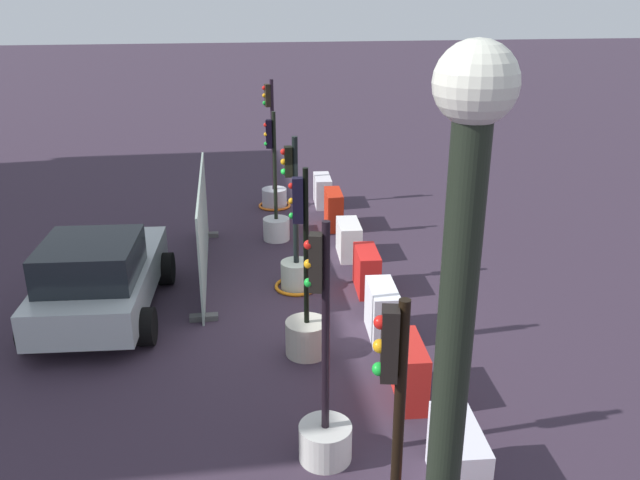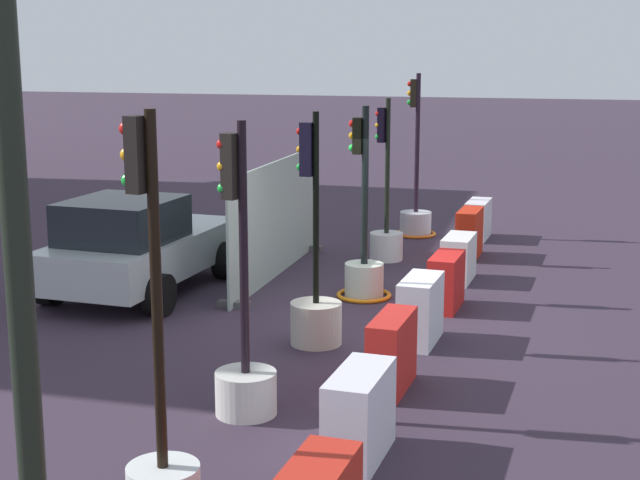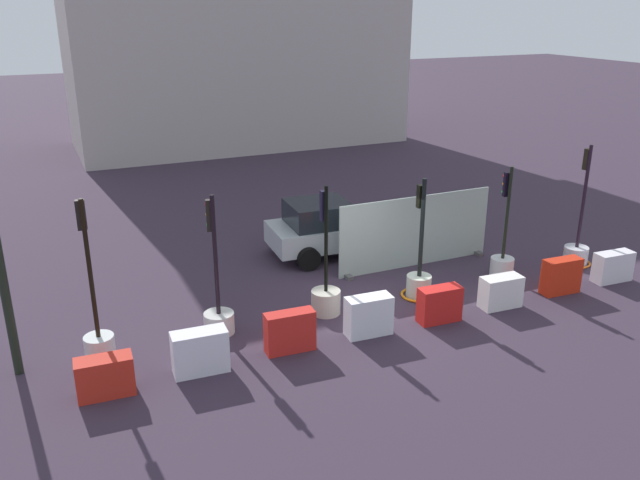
{
  "view_description": "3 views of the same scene",
  "coord_description": "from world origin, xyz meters",
  "views": [
    {
      "loc": [
        -10.5,
        1.16,
        5.56
      ],
      "look_at": [
        0.25,
        -0.38,
        1.35
      ],
      "focal_mm": 37.15,
      "sensor_mm": 36.0,
      "label": 1
    },
    {
      "loc": [
        -12.82,
        -3.13,
        3.9
      ],
      "look_at": [
        -1.9,
        -0.17,
        1.55
      ],
      "focal_mm": 52.8,
      "sensor_mm": 36.0,
      "label": 2
    },
    {
      "loc": [
        -7.07,
        -12.5,
        6.88
      ],
      "look_at": [
        -1.11,
        0.73,
        1.57
      ],
      "focal_mm": 36.76,
      "sensor_mm": 36.0,
      "label": 3
    }
  ],
  "objects": [
    {
      "name": "ground_plane",
      "position": [
        0.0,
        0.0,
        0.0
      ],
      "size": [
        120.0,
        120.0,
        0.0
      ],
      "primitive_type": "plane",
      "color": "#352837"
    },
    {
      "name": "traffic_light_0",
      "position": [
        -6.34,
        -0.05,
        0.63
      ],
      "size": [
        0.6,
        0.6,
        3.43
      ],
      "color": "silver",
      "rests_on": "ground_plane"
    },
    {
      "name": "traffic_light_1",
      "position": [
        -3.81,
        0.15,
        0.58
      ],
      "size": [
        0.66,
        0.66,
        3.16
      ],
      "color": "beige",
      "rests_on": "ground_plane"
    },
    {
      "name": "traffic_light_2",
      "position": [
        -1.27,
        0.06,
        0.51
      ],
      "size": [
        0.68,
        0.68,
        3.08
      ],
      "color": "#B5AF9F",
      "rests_on": "ground_plane"
    },
    {
      "name": "traffic_light_3",
      "position": [
        1.21,
        -0.04,
        0.51
      ],
      "size": [
        0.87,
        0.87,
        3.0
      ],
      "color": "beige",
      "rests_on": "ground_plane"
    },
    {
      "name": "traffic_light_4",
      "position": [
        3.9,
        0.14,
        0.52
      ],
      "size": [
        0.61,
        0.61,
        2.98
      ],
      "color": "silver",
      "rests_on": "ground_plane"
    },
    {
      "name": "traffic_light_5",
      "position": [
        6.33,
        -0.01,
        0.49
      ],
      "size": [
        0.86,
        0.86,
        3.35
      ],
      "color": "silver",
      "rests_on": "ground_plane"
    },
    {
      "name": "construction_barrier_1",
      "position": [
        -4.59,
        -1.29,
        0.44
      ],
      "size": [
        1.1,
        0.51,
        0.88
      ],
      "color": "silver",
      "rests_on": "ground_plane"
    },
    {
      "name": "construction_barrier_2",
      "position": [
        -2.68,
        -1.24,
        0.44
      ],
      "size": [
        1.06,
        0.42,
        0.88
      ],
      "color": "red",
      "rests_on": "ground_plane"
    },
    {
      "name": "construction_barrier_3",
      "position": [
        -0.85,
        -1.27,
        0.44
      ],
      "size": [
        1.04,
        0.49,
        0.89
      ],
      "color": "white",
      "rests_on": "ground_plane"
    },
    {
      "name": "construction_barrier_4",
      "position": [
        0.91,
        -1.38,
        0.41
      ],
      "size": [
        1.01,
        0.46,
        0.83
      ],
      "color": "red",
      "rests_on": "ground_plane"
    },
    {
      "name": "construction_barrier_5",
      "position": [
        2.66,
        -1.35,
        0.38
      ],
      "size": [
        1.01,
        0.51,
        0.77
      ],
      "color": "white",
      "rests_on": "ground_plane"
    },
    {
      "name": "construction_barrier_6",
      "position": [
        4.54,
        -1.32,
        0.45
      ],
      "size": [
        1.01,
        0.43,
        0.9
      ],
      "color": "red",
      "rests_on": "ground_plane"
    },
    {
      "name": "construction_barrier_7",
      "position": [
        6.31,
        -1.31,
        0.39
      ],
      "size": [
        1.07,
        0.47,
        0.79
      ],
      "color": "silver",
      "rests_on": "ground_plane"
    },
    {
      "name": "car_silver_hatchback",
      "position": [
        0.5,
        3.49,
        0.78
      ],
      "size": [
        3.94,
        2.33,
        1.59
      ],
      "color": "#AEB7BA",
      "rests_on": "ground_plane"
    },
    {
      "name": "street_lamp_post",
      "position": [
        -7.87,
        0.14,
        3.13
      ],
      "size": [
        0.36,
        0.36,
        5.36
      ],
      "color": "black",
      "rests_on": "ground_plane"
    },
    {
      "name": "site_fence_panel",
      "position": [
        2.2,
        1.73,
        0.95
      ],
      "size": [
        4.64,
        0.5,
        1.98
      ],
      "color": "#95A89D",
      "rests_on": "ground_plane"
    }
  ]
}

